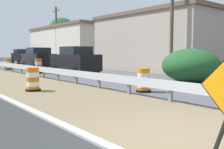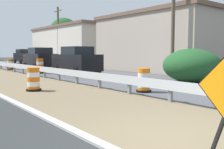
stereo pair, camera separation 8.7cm
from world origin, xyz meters
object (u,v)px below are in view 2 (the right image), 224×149
at_px(traffic_barrel_mid, 40,67).
at_px(traffic_barrel_far, 10,65).
at_px(utility_pole_mid, 58,35).
at_px(car_lead_far_lane, 40,59).
at_px(car_mid_far_lane, 24,56).
at_px(car_lead_near_lane, 76,61).
at_px(traffic_barrel_close, 34,80).
at_px(traffic_barrel_nearest, 144,81).
at_px(utility_pole_near, 173,20).

distance_m(traffic_barrel_mid, traffic_barrel_far, 5.88).
height_order(traffic_barrel_far, utility_pole_mid, utility_pole_mid).
height_order(car_lead_far_lane, car_mid_far_lane, car_mid_far_lane).
distance_m(traffic_barrel_mid, utility_pole_mid, 12.98).
relative_size(traffic_barrel_mid, car_lead_near_lane, 0.27).
distance_m(car_lead_near_lane, car_lead_far_lane, 6.72).
height_order(traffic_barrel_close, car_mid_far_lane, car_mid_far_lane).
bearing_deg(traffic_barrel_mid, traffic_barrel_far, 94.52).
distance_m(traffic_barrel_nearest, car_lead_near_lane, 8.99).
bearing_deg(car_lead_near_lane, car_lead_far_lane, -1.54).
relative_size(traffic_barrel_nearest, traffic_barrel_close, 0.99).
xyz_separation_m(traffic_barrel_nearest, car_mid_far_lane, (5.52, 29.86, 0.60)).
relative_size(car_lead_near_lane, utility_pole_mid, 0.59).
bearing_deg(traffic_barrel_close, car_lead_far_lane, 66.33).
xyz_separation_m(car_lead_far_lane, utility_pole_mid, (5.17, 6.48, 2.74)).
height_order(car_mid_far_lane, utility_pole_near, utility_pole_near).
distance_m(traffic_barrel_far, car_mid_far_lane, 13.81).
distance_m(car_lead_far_lane, utility_pole_mid, 8.73).
xyz_separation_m(traffic_barrel_close, car_lead_near_lane, (5.40, 5.65, 0.57)).
xyz_separation_m(car_lead_far_lane, utility_pole_near, (4.02, -12.16, 2.67)).
distance_m(car_lead_far_lane, utility_pole_near, 13.08).
bearing_deg(traffic_barrel_close, car_lead_near_lane, 46.27).
bearing_deg(car_lead_far_lane, traffic_barrel_far, 51.94).
relative_size(traffic_barrel_nearest, traffic_barrel_far, 0.98).
relative_size(traffic_barrel_nearest, utility_pole_mid, 0.14).
distance_m(car_lead_far_lane, car_mid_far_lane, 14.82).
height_order(traffic_barrel_nearest, car_lead_far_lane, car_lead_far_lane).
bearing_deg(traffic_barrel_nearest, car_lead_near_lane, 77.32).
bearing_deg(traffic_barrel_mid, utility_pole_near, -54.90).
distance_m(car_lead_near_lane, utility_pole_mid, 14.46).
xyz_separation_m(traffic_barrel_nearest, utility_pole_mid, (7.16, 21.96, 3.33)).
relative_size(car_lead_far_lane, utility_pole_near, 0.61).
relative_size(traffic_barrel_close, car_lead_far_lane, 0.23).
height_order(traffic_barrel_close, car_lead_far_lane, car_lead_far_lane).
bearing_deg(car_lead_far_lane, car_lead_near_lane, -178.09).
height_order(traffic_barrel_nearest, car_mid_far_lane, car_mid_far_lane).
bearing_deg(utility_pole_near, traffic_barrel_close, -178.72).
relative_size(traffic_barrel_close, car_mid_far_lane, 0.23).
bearing_deg(car_mid_far_lane, traffic_barrel_close, -16.63).
bearing_deg(car_lead_far_lane, utility_pole_mid, -36.47).
distance_m(traffic_barrel_close, traffic_barrel_far, 14.55).
relative_size(traffic_barrel_nearest, car_mid_far_lane, 0.23).
bearing_deg(traffic_barrel_nearest, traffic_barrel_mid, 88.42).
relative_size(traffic_barrel_nearest, car_lead_far_lane, 0.22).
bearing_deg(car_mid_far_lane, utility_pole_mid, 13.59).
height_order(traffic_barrel_close, car_lead_near_lane, car_lead_near_lane).
bearing_deg(traffic_barrel_mid, car_lead_far_lane, 67.54).
bearing_deg(traffic_barrel_nearest, utility_pole_near, 28.89).
distance_m(traffic_barrel_mid, car_lead_far_lane, 4.42).
bearing_deg(utility_pole_mid, traffic_barrel_far, -147.38).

